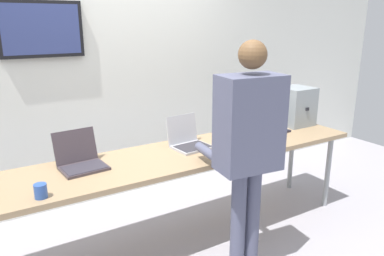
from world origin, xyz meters
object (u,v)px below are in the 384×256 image
Objects in this scene: workbench at (166,162)px; equipment_box at (295,106)px; person at (248,140)px; coffee_mug at (41,191)px; laptop_station_1 at (81,159)px; laptop_station_2 at (188,140)px; laptop_station_3 at (265,125)px.

equipment_box is (1.60, 0.15, 0.24)m from workbench.
person reaches higher than coffee_mug.
person reaches higher than laptop_station_1.
equipment_box is 1.33m from laptop_station_2.
laptop_station_2 is at bearing 93.97° from person.
equipment_box is at bearing 1.71° from laptop_station_2.
laptop_station_2 reaches higher than coffee_mug.
laptop_station_3 reaches higher than coffee_mug.
coffee_mug is (-1.32, 0.37, -0.21)m from person.
equipment_box reaches higher than laptop_station_1.
equipment_box is 1.14× the size of laptop_station_1.
coffee_mug is at bearing -164.29° from laptop_station_2.
laptop_station_2 is 0.90m from laptop_station_3.
equipment_box is 0.23× the size of person.
coffee_mug is at bearing -165.83° from workbench.
person is 1.38m from coffee_mug.
laptop_station_2 is at bearing 21.06° from workbench.
workbench is 39.98× the size of coffee_mug.
coffee_mug is (-2.17, -0.38, -0.01)m from laptop_station_3.
laptop_station_2 is (-1.32, -0.04, -0.14)m from equipment_box.
equipment_box reaches higher than laptop_station_2.
workbench is at bearing -173.51° from laptop_station_3.
laptop_station_3 is (1.82, 0.01, -0.00)m from laptop_station_1.
laptop_station_2 is at bearing 15.71° from coffee_mug.
person is at bearing -148.89° from equipment_box.
workbench is at bearing -158.94° from laptop_station_2.
equipment_box is 0.44m from laptop_station_3.
laptop_station_3 is 0.22× the size of person.
laptop_station_2 is (0.28, 0.11, 0.11)m from workbench.
laptop_station_1 is 0.92m from laptop_station_2.
laptop_station_2 reaches higher than workbench.
laptop_station_1 is at bearing 169.16° from workbench.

